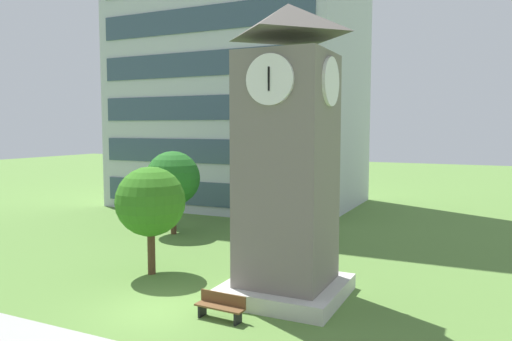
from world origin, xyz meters
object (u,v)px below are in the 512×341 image
at_px(clock_tower, 287,169).
at_px(tree_streetside, 150,202).
at_px(park_bench, 221,306).
at_px(tree_by_building, 173,179).

height_order(clock_tower, tree_streetside, clock_tower).
bearing_deg(park_bench, tree_by_building, 131.55).
bearing_deg(clock_tower, tree_by_building, 144.66).
xyz_separation_m(tree_streetside, tree_by_building, (-3.91, 7.27, 0.17)).
distance_m(park_bench, tree_streetside, 6.86).
bearing_deg(clock_tower, tree_streetside, 178.51).
relative_size(clock_tower, park_bench, 6.08).
distance_m(clock_tower, tree_by_building, 12.95).
height_order(park_bench, tree_by_building, tree_by_building).
bearing_deg(tree_streetside, clock_tower, -1.49).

